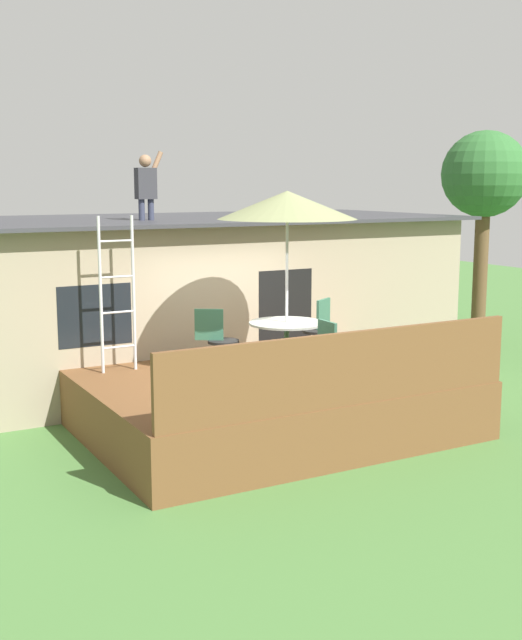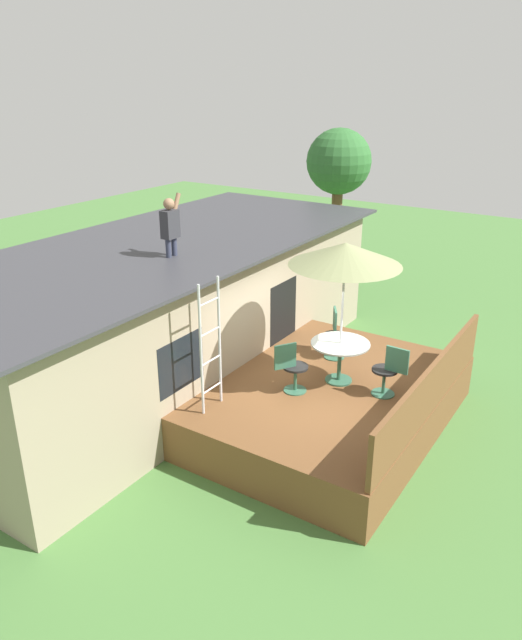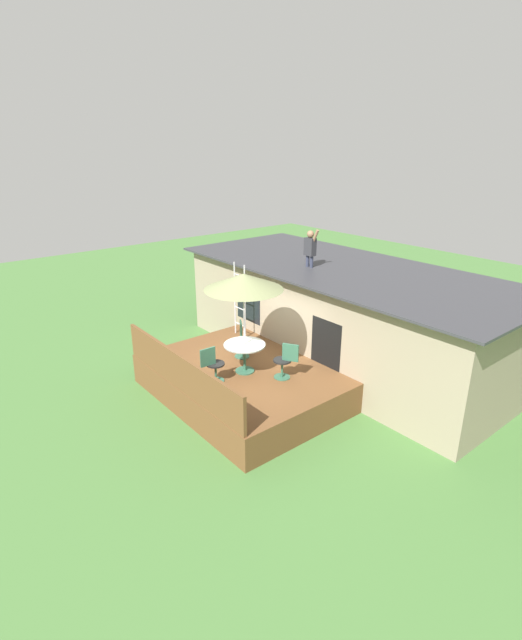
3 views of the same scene
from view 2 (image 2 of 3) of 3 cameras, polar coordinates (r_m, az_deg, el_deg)
The scene contains 12 objects.
ground_plane at distance 11.21m, azimuth 5.81°, elevation -9.51°, with size 40.00×40.00×0.00m, color #477538.
house at distance 12.43m, azimuth -8.78°, elevation 0.96°, with size 10.50×4.50×2.85m.
deck at distance 11.01m, azimuth 5.89°, elevation -7.73°, with size 5.04×3.95×0.80m, color brown.
deck_railing at distance 10.00m, azimuth 15.96°, elevation -6.23°, with size 4.94×0.08×0.90m, color brown.
patio_table at distance 10.63m, azimuth 7.53°, elevation -2.95°, with size 1.04×1.04×0.74m.
patio_umbrella at distance 10.02m, azimuth 8.03°, elevation 6.22°, with size 1.90×1.90×2.54m.
step_ladder at distance 9.52m, azimuth -4.84°, elevation -2.50°, with size 0.52×0.04×2.20m.
person_figure at distance 10.88m, azimuth -8.62°, elevation 9.11°, with size 0.47×0.20×1.11m.
patio_chair_left at distance 10.25m, azimuth 2.94°, elevation -4.56°, with size 0.57×0.45×0.92m.
patio_chair_right at distance 11.64m, azimuth 7.04°, elevation -1.34°, with size 0.57×0.44×0.92m.
patio_chair_near at distance 10.35m, azimuth 12.06°, elevation -4.79°, with size 0.44×0.62×0.92m.
backyard_tree at distance 17.82m, azimuth 7.41°, elevation 14.43°, with size 1.86×1.86×4.57m.
Camera 2 is at (-8.58, -4.24, 5.84)m, focal length 33.63 mm.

